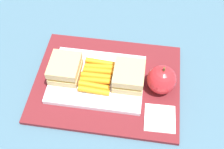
{
  "coord_description": "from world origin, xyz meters",
  "views": [
    {
      "loc": [
        0.07,
        -0.4,
        0.6
      ],
      "look_at": [
        0.01,
        0.0,
        0.04
      ],
      "focal_mm": 46.23,
      "sensor_mm": 36.0,
      "label": 1
    }
  ],
  "objects_px": {
    "sandwich_half_left": "(65,69)",
    "carrot_sticks_bundle": "(97,76)",
    "food_tray": "(97,79)",
    "apple": "(162,78)",
    "sandwich_half_right": "(129,76)",
    "paper_napkin": "(160,118)"
  },
  "relations": [
    {
      "from": "carrot_sticks_bundle",
      "to": "apple",
      "type": "bearing_deg",
      "value": 1.73
    },
    {
      "from": "apple",
      "to": "food_tray",
      "type": "bearing_deg",
      "value": -178.22
    },
    {
      "from": "food_tray",
      "to": "apple",
      "type": "bearing_deg",
      "value": 1.78
    },
    {
      "from": "carrot_sticks_bundle",
      "to": "paper_napkin",
      "type": "xyz_separation_m",
      "value": [
        0.16,
        -0.08,
        -0.02
      ]
    },
    {
      "from": "paper_napkin",
      "to": "sandwich_half_right",
      "type": "bearing_deg",
      "value": 134.15
    },
    {
      "from": "sandwich_half_right",
      "to": "apple",
      "type": "bearing_deg",
      "value": 3.56
    },
    {
      "from": "food_tray",
      "to": "sandwich_half_right",
      "type": "distance_m",
      "value": 0.08
    },
    {
      "from": "carrot_sticks_bundle",
      "to": "sandwich_half_right",
      "type": "bearing_deg",
      "value": -0.09
    },
    {
      "from": "carrot_sticks_bundle",
      "to": "apple",
      "type": "xyz_separation_m",
      "value": [
        0.16,
        0.0,
        0.02
      ]
    },
    {
      "from": "sandwich_half_left",
      "to": "apple",
      "type": "distance_m",
      "value": 0.23
    },
    {
      "from": "food_tray",
      "to": "sandwich_half_left",
      "type": "height_order",
      "value": "sandwich_half_left"
    },
    {
      "from": "sandwich_half_right",
      "to": "carrot_sticks_bundle",
      "type": "relative_size",
      "value": 0.79
    },
    {
      "from": "food_tray",
      "to": "sandwich_half_right",
      "type": "xyz_separation_m",
      "value": [
        0.08,
        0.0,
        0.03
      ]
    },
    {
      "from": "sandwich_half_right",
      "to": "paper_napkin",
      "type": "relative_size",
      "value": 1.14
    },
    {
      "from": "food_tray",
      "to": "paper_napkin",
      "type": "distance_m",
      "value": 0.18
    },
    {
      "from": "sandwich_half_right",
      "to": "food_tray",
      "type": "bearing_deg",
      "value": 180.0
    },
    {
      "from": "apple",
      "to": "paper_napkin",
      "type": "height_order",
      "value": "apple"
    },
    {
      "from": "sandwich_half_left",
      "to": "carrot_sticks_bundle",
      "type": "distance_m",
      "value": 0.08
    },
    {
      "from": "sandwich_half_left",
      "to": "carrot_sticks_bundle",
      "type": "xyz_separation_m",
      "value": [
        0.08,
        0.0,
        -0.02
      ]
    },
    {
      "from": "carrot_sticks_bundle",
      "to": "sandwich_half_left",
      "type": "bearing_deg",
      "value": -179.91
    },
    {
      "from": "food_tray",
      "to": "apple",
      "type": "distance_m",
      "value": 0.16
    },
    {
      "from": "food_tray",
      "to": "sandwich_half_left",
      "type": "distance_m",
      "value": 0.08
    }
  ]
}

